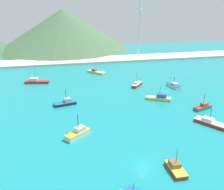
# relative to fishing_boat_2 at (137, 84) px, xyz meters

# --- Properties ---
(ground) EXTENTS (260.00, 280.00, 0.50)m
(ground) POSITION_rel_fishing_boat_2_xyz_m (-16.65, -26.97, -1.12)
(ground) COLOR teal
(fishing_boat_2) EXTENTS (6.53, 7.08, 6.68)m
(fishing_boat_2) POSITION_rel_fishing_boat_2_xyz_m (0.00, 0.00, 0.00)
(fishing_boat_2) COLOR red
(fishing_boat_2) RESTS_ON ground
(fishing_boat_3) EXTENTS (9.57, 6.49, 5.56)m
(fishing_boat_3) POSITION_rel_fishing_boat_2_xyz_m (3.21, -18.09, 0.04)
(fishing_boat_3) COLOR gold
(fishing_boat_3) RESTS_ON ground
(fishing_boat_4) EXTENTS (8.44, 10.70, 6.05)m
(fishing_boat_4) POSITION_rel_fishing_boat_2_xyz_m (10.71, -41.59, -0.12)
(fishing_boat_4) COLOR red
(fishing_boat_4) RESTS_ON ground
(fishing_boat_5) EXTENTS (8.60, 4.96, 5.88)m
(fishing_boat_5) POSITION_rel_fishing_boat_2_xyz_m (-32.28, -15.10, -0.06)
(fishing_boat_5) COLOR #232328
(fishing_boat_5) RESTS_ON ground
(fishing_boat_6) EXTENTS (7.35, 4.55, 5.55)m
(fishing_boat_6) POSITION_rel_fishing_boat_2_xyz_m (14.82, -29.74, -0.07)
(fishing_boat_6) COLOR #198466
(fishing_boat_6) RESTS_ON ground
(fishing_boat_7) EXTENTS (7.93, 6.85, 6.86)m
(fishing_boat_7) POSITION_rel_fishing_boat_2_xyz_m (-30.12, -39.94, 0.15)
(fishing_boat_7) COLOR silver
(fishing_boat_7) RESTS_ON ground
(fishing_boat_9) EXTENTS (3.98, 7.99, 4.68)m
(fishing_boat_9) POSITION_rel_fishing_boat_2_xyz_m (15.25, -4.97, 0.03)
(fishing_boat_9) COLOR silver
(fishing_boat_9) RESTS_ON ground
(fishing_boat_10) EXTENTS (9.00, 9.75, 4.86)m
(fishing_boat_10) POSITION_rel_fishing_boat_2_xyz_m (-14.21, 25.90, -0.17)
(fishing_boat_10) COLOR gold
(fishing_boat_10) RESTS_ON ground
(fishing_boat_12) EXTENTS (2.97, 6.71, 5.87)m
(fishing_boat_12) POSITION_rel_fishing_boat_2_xyz_m (-10.14, -60.74, -0.09)
(fishing_boat_12) COLOR red
(fishing_boat_12) RESTS_ON ground
(fishing_boat_13) EXTENTS (11.30, 4.89, 6.60)m
(fishing_boat_13) POSITION_rel_fishing_boat_2_xyz_m (-43.92, 14.60, -0.02)
(fishing_boat_13) COLOR red
(fishing_boat_13) RESTS_ON ground
(buoy_0) EXTENTS (0.70, 0.70, 0.70)m
(buoy_0) POSITION_rel_fishing_boat_2_xyz_m (29.93, 9.18, -0.75)
(buoy_0) COLOR gold
(buoy_0) RESTS_ON ground
(buoy_1) EXTENTS (0.87, 0.87, 0.87)m
(buoy_1) POSITION_rel_fishing_boat_2_xyz_m (20.48, 9.40, -0.72)
(buoy_1) COLOR gold
(buoy_1) RESTS_ON ground
(beach_strip) EXTENTS (247.00, 16.70, 1.20)m
(beach_strip) POSITION_rel_fishing_boat_2_xyz_m (-16.65, 54.17, -0.27)
(beach_strip) COLOR beige
(beach_strip) RESTS_ON ground
(hill_central) EXTENTS (98.68, 98.68, 29.59)m
(hill_central) POSITION_rel_fishing_boat_2_xyz_m (-26.79, 100.77, 13.92)
(hill_central) COLOR #476B47
(hill_central) RESTS_ON ground
(radio_tower) EXTENTS (3.76, 3.01, 37.57)m
(radio_tower) POSITION_rel_fishing_boat_2_xyz_m (17.52, 53.02, 18.29)
(radio_tower) COLOR silver
(radio_tower) RESTS_ON ground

